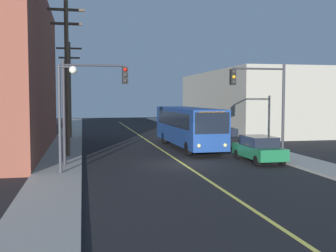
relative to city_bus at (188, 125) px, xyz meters
name	(u,v)px	position (x,y,z in m)	size (l,w,h in m)	color
ground_plane	(183,164)	(-2.20, -7.52, -1.82)	(120.00, 120.00, 0.00)	black
sidewalk_left	(66,147)	(-9.45, 2.48, -1.74)	(2.50, 90.00, 0.15)	gray
sidewalk_right	(236,143)	(5.05, 2.48, -1.74)	(2.50, 90.00, 0.15)	gray
lane_stripe_center	(146,140)	(-2.20, 7.48, -1.81)	(0.16, 60.00, 0.01)	#D8CC4C
building_right_warehouse	(254,102)	(12.29, 15.51, 1.70)	(12.00, 24.05, 7.03)	gray
city_bus	(188,125)	(0.00, 0.00, 0.00)	(2.78, 12.20, 3.20)	navy
parked_car_green	(259,149)	(2.58, -7.75, -0.98)	(1.88, 4.43, 1.62)	#196038
parked_car_black	(223,138)	(2.80, -0.45, -0.98)	(1.89, 4.44, 1.62)	black
utility_pole_near	(67,71)	(-9.08, -3.46, 3.92)	(2.40, 0.28, 10.16)	brown
utility_pole_mid	(70,85)	(-9.30, 9.79, 3.42)	(2.40, 0.28, 9.20)	brown
traffic_signal_left_corner	(91,92)	(-7.61, -7.32, 2.49)	(3.75, 0.48, 6.00)	#2D2D33
traffic_signal_right_corner	(262,93)	(3.21, -6.64, 2.49)	(3.75, 0.48, 6.00)	#2D2D33
street_lamp_left	(64,103)	(-9.03, -9.97, 1.92)	(0.98, 0.40, 5.50)	#38383D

